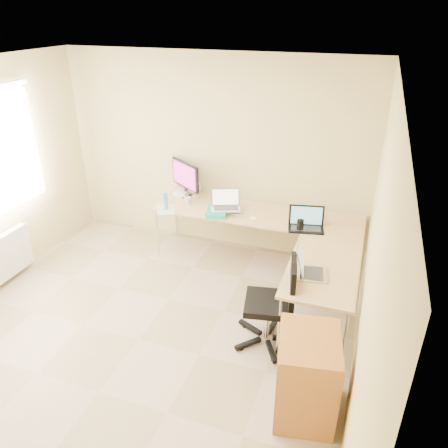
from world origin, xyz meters
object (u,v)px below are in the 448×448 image
(laptop_center, at_px, (226,200))
(water_bottle, at_px, (165,201))
(laptop_return, at_px, (313,264))
(keyboard, at_px, (228,211))
(laptop_black, at_px, (307,219))
(mug, at_px, (188,201))
(cabinet, at_px, (306,378))
(desk_return, at_px, (320,296))
(monitor, at_px, (186,179))
(desk_main, at_px, (255,238))
(office_chair, at_px, (268,301))
(desk_fan, at_px, (195,188))

(laptop_center, relative_size, water_bottle, 1.53)
(laptop_return, bearing_deg, keyboard, 40.09)
(laptop_black, bearing_deg, mug, 161.18)
(laptop_return, bearing_deg, laptop_center, 41.23)
(cabinet, bearing_deg, desk_return, 82.59)
(cabinet, bearing_deg, laptop_center, 114.73)
(monitor, xyz_separation_m, laptop_center, (0.69, -0.33, -0.08))
(keyboard, relative_size, cabinet, 0.46)
(desk_return, bearing_deg, desk_main, 134.27)
(keyboard, distance_m, laptop_return, 1.64)
(laptop_return, xyz_separation_m, office_chair, (-0.37, -0.25, -0.35))
(monitor, relative_size, office_chair, 0.60)
(desk_return, xyz_separation_m, monitor, (-2.03, 1.20, 0.61))
(desk_main, height_order, mug, mug)
(desk_fan, bearing_deg, laptop_center, -23.83)
(laptop_center, bearing_deg, desk_main, -2.46)
(laptop_black, height_order, water_bottle, laptop_black)
(laptop_black, distance_m, office_chair, 1.24)
(water_bottle, bearing_deg, laptop_center, 12.31)
(desk_return, distance_m, water_bottle, 2.27)
(monitor, bearing_deg, laptop_return, -2.61)
(water_bottle, relative_size, office_chair, 0.25)
(desk_return, height_order, monitor, monitor)
(desk_fan, bearing_deg, water_bottle, -105.24)
(monitor, bearing_deg, desk_fan, 34.82)
(monitor, relative_size, keyboard, 1.53)
(desk_main, relative_size, laptop_return, 7.12)
(laptop_black, relative_size, cabinet, 0.50)
(mug, xyz_separation_m, water_bottle, (-0.20, -0.26, 0.07))
(desk_return, height_order, laptop_center, laptop_center)
(laptop_center, xyz_separation_m, keyboard, (0.02, 0.03, -0.17))
(keyboard, relative_size, office_chair, 0.39)
(monitor, height_order, desk_fan, monitor)
(keyboard, distance_m, mug, 0.59)
(water_bottle, height_order, laptop_return, laptop_return)
(laptop_center, distance_m, laptop_return, 1.63)
(monitor, xyz_separation_m, laptop_return, (1.94, -1.38, -0.12))
(monitor, bearing_deg, laptop_black, 18.46)
(desk_return, height_order, laptop_return, laptop_return)
(laptop_center, bearing_deg, mug, 148.28)
(desk_return, xyz_separation_m, water_bottle, (-2.10, 0.70, 0.49))
(desk_fan, height_order, cabinet, desk_fan)
(desk_fan, xyz_separation_m, laptop_return, (1.81, -1.38, -0.01))
(laptop_return, relative_size, office_chair, 0.38)
(laptop_black, height_order, office_chair, laptop_black)
(laptop_black, relative_size, water_bottle, 1.70)
(laptop_center, relative_size, laptop_black, 0.90)
(desk_return, relative_size, mug, 13.17)
(monitor, distance_m, desk_fan, 0.18)
(mug, bearing_deg, cabinet, -47.26)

